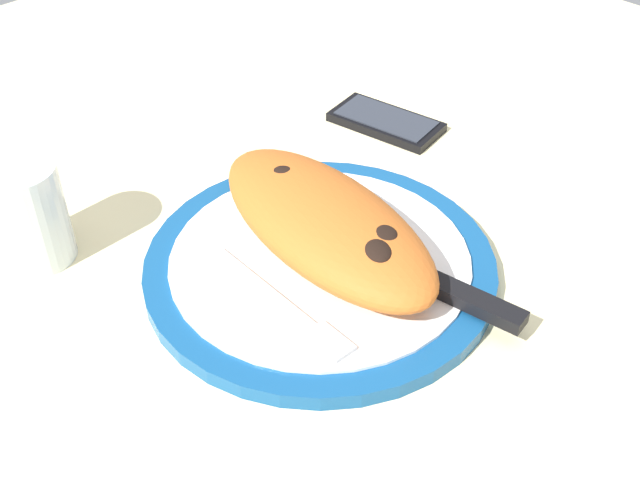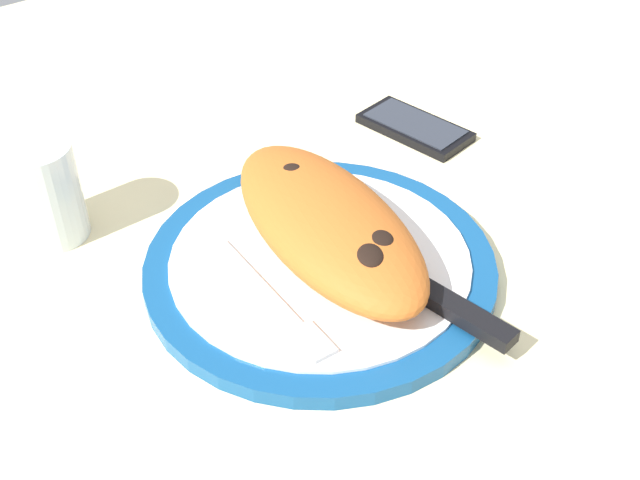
# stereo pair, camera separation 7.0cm
# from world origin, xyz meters

# --- Properties ---
(ground_plane) EXTENTS (1.50, 1.50, 0.03)m
(ground_plane) POSITION_xyz_m (0.00, 0.00, -0.01)
(ground_plane) COLOR beige
(plate) EXTENTS (0.31, 0.31, 0.02)m
(plate) POSITION_xyz_m (0.00, 0.00, 0.01)
(plate) COLOR navy
(plate) RESTS_ON ground_plane
(calzone) EXTENTS (0.28, 0.15, 0.05)m
(calzone) POSITION_xyz_m (-0.01, 0.01, 0.04)
(calzone) COLOR #C16023
(calzone) RESTS_ON plate
(fork) EXTENTS (0.17, 0.03, 0.00)m
(fork) POSITION_xyz_m (0.03, -0.07, 0.02)
(fork) COLOR silver
(fork) RESTS_ON plate
(knife) EXTENTS (0.22, 0.05, 0.01)m
(knife) POSITION_xyz_m (0.10, 0.04, 0.02)
(knife) COLOR silver
(knife) RESTS_ON plate
(smartphone) EXTENTS (0.13, 0.08, 0.01)m
(smartphone) POSITION_xyz_m (-0.12, 0.23, 0.01)
(smartphone) COLOR black
(smartphone) RESTS_ON ground_plane
(water_glass) EXTENTS (0.07, 0.07, 0.10)m
(water_glass) POSITION_xyz_m (-0.20, -0.17, 0.04)
(water_glass) COLOR silver
(water_glass) RESTS_ON ground_plane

